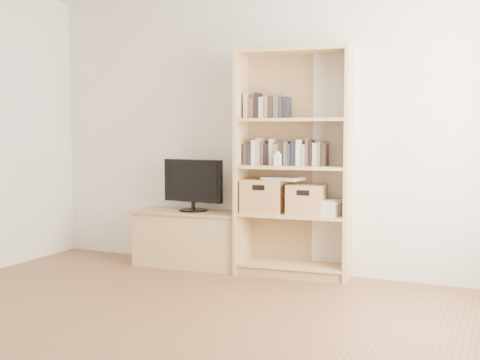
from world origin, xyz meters
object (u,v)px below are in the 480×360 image
Objects in this scene: basket_left at (264,196)px; laptop at (283,179)px; television at (193,186)px; bookshelf at (293,163)px; tv_stand at (193,240)px; baby_monitor at (278,160)px; basket_right at (306,199)px.

laptop is (0.18, 0.00, 0.16)m from basket_left.
basket_left is at bearing 3.78° from television.
bookshelf is at bearing 2.37° from basket_left.
baby_monitor is at bearing -11.13° from tv_stand.
basket_right is 0.96× the size of laptop.
television is 1.89× the size of laptop.
baby_monitor reaches higher than basket_right.
basket_right is at bearing -2.60° from bookshelf.
television is 1.10m from basket_right.
laptop reaches higher than tv_stand.
tv_stand is 1.08m from laptop.
bookshelf is 0.16m from laptop.
basket_left is at bearing -5.31° from tv_stand.
bookshelf is 0.16m from baby_monitor.
baby_monitor is (0.88, -0.09, 0.77)m from tv_stand.
baby_monitor is 0.34× the size of basket_right.
bookshelf is at bearing 178.09° from basket_right.
laptop is (0.89, -0.00, 0.61)m from tv_stand.
bookshelf is at bearing -3.48° from tv_stand.
tv_stand is 3.48× the size of basket_right.
basket_left is at bearing -179.31° from basket_right.
baby_monitor is 0.43m from basket_right.
bookshelf is 3.23× the size of television.
baby_monitor is at bearing -2.04° from television.
bookshelf is at bearing 5.61° from television.
bookshelf is 1.00m from television.
tv_stand is at bearing 176.26° from bookshelf.
television is 0.90m from laptop.
television is at bearing 175.60° from basket_left.
television is at bearing -171.36° from laptop.
tv_stand is at bearing -171.36° from laptop.
television is 5.83× the size of baby_monitor.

